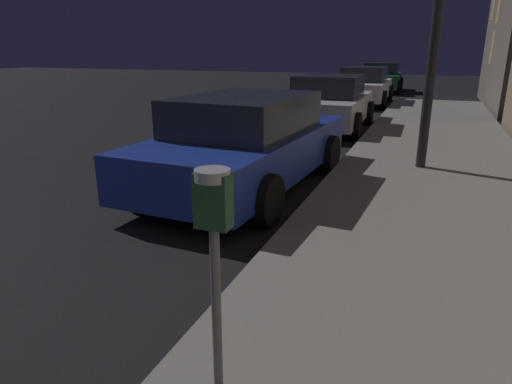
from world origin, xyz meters
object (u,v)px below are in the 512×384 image
object	(u,v)px
parking_meter	(214,228)
car_green	(381,78)
car_white	(364,86)
car_blue	(246,142)
car_silver	(329,103)

from	to	relation	value
parking_meter	car_green	xyz separation A→B (m)	(-1.60, 22.32, -0.47)
parking_meter	car_white	size ratio (longest dim) A/B	0.32
car_white	car_blue	bearing A→B (deg)	-90.00
car_blue	parking_meter	bearing A→B (deg)	-69.65
car_blue	car_silver	world-z (taller)	same
parking_meter	car_silver	distance (m)	10.20
car_blue	car_silver	xyz separation A→B (m)	(0.00, 5.76, -0.02)
car_blue	car_silver	bearing A→B (deg)	89.99
car_white	car_green	bearing A→B (deg)	90.00
parking_meter	car_silver	world-z (taller)	parking_meter
parking_meter	car_silver	xyz separation A→B (m)	(-1.60, 10.07, -0.47)
car_silver	car_blue	bearing A→B (deg)	-90.01
car_green	parking_meter	bearing A→B (deg)	-85.91
car_silver	parking_meter	bearing A→B (deg)	-80.98
car_blue	car_white	world-z (taller)	same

